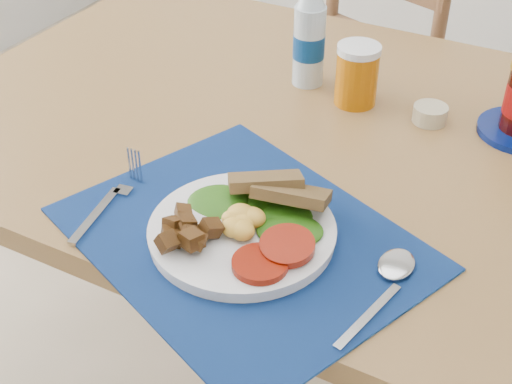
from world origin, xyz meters
TOP-DOWN VIEW (x-y plane):
  - table at (0.00, 0.20)m, footprint 1.40×0.90m
  - chair_far at (-0.09, 0.88)m, footprint 0.48×0.47m
  - placemat at (0.01, -0.11)m, footprint 0.57×0.52m
  - breakfast_plate at (0.00, -0.12)m, footprint 0.25×0.25m
  - fork at (-0.20, -0.13)m, footprint 0.03×0.19m
  - spoon at (0.21, -0.10)m, footprint 0.05×0.20m
  - water_bottle at (-0.11, 0.34)m, footprint 0.06×0.06m
  - juice_glass at (0.00, 0.31)m, footprint 0.07×0.07m
  - ramekin at (0.14, 0.31)m, footprint 0.06×0.06m

SIDE VIEW (x-z plane):
  - chair_far at x=-0.09m, z-range 0.02..1.04m
  - table at x=0.00m, z-range 0.29..1.04m
  - placemat at x=0.01m, z-range 0.75..0.75m
  - fork at x=-0.20m, z-range 0.75..0.76m
  - spoon at x=0.21m, z-range 0.75..0.76m
  - ramekin at x=0.14m, z-range 0.75..0.78m
  - breakfast_plate at x=0.00m, z-range 0.74..0.80m
  - juice_glass at x=0.00m, z-range 0.75..0.85m
  - water_bottle at x=-0.11m, z-range 0.74..0.94m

